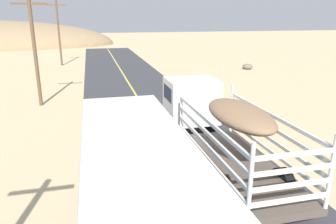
{
  "coord_description": "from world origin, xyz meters",
  "views": [
    {
      "loc": [
        -3.27,
        -2.78,
        5.95
      ],
      "look_at": [
        0.0,
        10.58,
        1.76
      ],
      "focal_mm": 33.68,
      "sensor_mm": 36.0,
      "label": 1
    }
  ],
  "objects_px": {
    "power_pole_mid": "(34,48)",
    "power_pole_far": "(59,31)",
    "livestock_truck": "(206,113)",
    "bus": "(143,215)",
    "boulder_near_shoulder": "(248,67)"
  },
  "relations": [
    {
      "from": "livestock_truck",
      "to": "power_pole_far",
      "type": "xyz_separation_m",
      "value": [
        -8.44,
        29.03,
        2.42
      ]
    },
    {
      "from": "power_pole_mid",
      "to": "power_pole_far",
      "type": "distance_m",
      "value": 19.11
    },
    {
      "from": "livestock_truck",
      "to": "power_pole_mid",
      "type": "distance_m",
      "value": 13.2
    },
    {
      "from": "power_pole_mid",
      "to": "power_pole_far",
      "type": "height_order",
      "value": "power_pole_far"
    },
    {
      "from": "bus",
      "to": "boulder_near_shoulder",
      "type": "xyz_separation_m",
      "value": [
        16.89,
        27.56,
        -1.43
      ]
    },
    {
      "from": "boulder_near_shoulder",
      "to": "bus",
      "type": "bearing_deg",
      "value": -121.51
    },
    {
      "from": "livestock_truck",
      "to": "power_pole_mid",
      "type": "relative_size",
      "value": 1.33
    },
    {
      "from": "bus",
      "to": "power_pole_mid",
      "type": "height_order",
      "value": "power_pole_mid"
    },
    {
      "from": "livestock_truck",
      "to": "bus",
      "type": "height_order",
      "value": "bus"
    },
    {
      "from": "bus",
      "to": "power_pole_far",
      "type": "height_order",
      "value": "power_pole_far"
    },
    {
      "from": "boulder_near_shoulder",
      "to": "power_pole_mid",
      "type": "bearing_deg",
      "value": -153.07
    },
    {
      "from": "power_pole_far",
      "to": "livestock_truck",
      "type": "bearing_deg",
      "value": -73.79
    },
    {
      "from": "livestock_truck",
      "to": "boulder_near_shoulder",
      "type": "relative_size",
      "value": 7.85
    },
    {
      "from": "livestock_truck",
      "to": "bus",
      "type": "xyz_separation_m",
      "value": [
        -3.98,
        -6.79,
        -0.04
      ]
    },
    {
      "from": "bus",
      "to": "power_pole_mid",
      "type": "distance_m",
      "value": 17.43
    }
  ]
}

